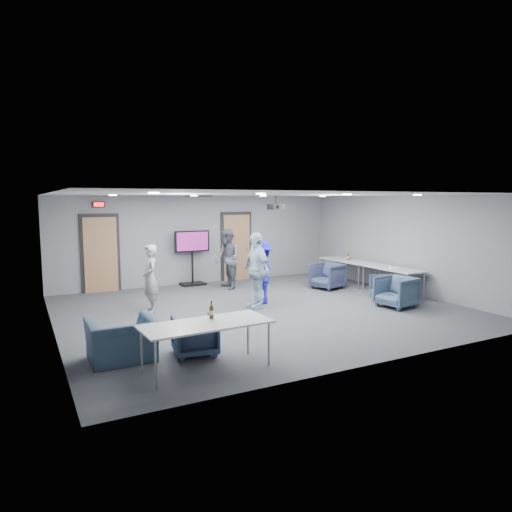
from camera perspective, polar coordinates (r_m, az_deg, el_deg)
name	(u,v)px	position (r m, az deg, el deg)	size (l,w,h in m)	color
floor	(262,309)	(10.85, 0.75, -6.70)	(9.00, 9.00, 0.00)	#34373B
ceiling	(262,194)	(10.54, 0.77, 7.71)	(9.00, 9.00, 0.00)	silver
wall_back	(201,240)	(14.24, -6.92, 2.04)	(9.00, 0.02, 2.70)	gray
wall_front	(384,279)	(7.38, 15.72, -2.78)	(9.00, 0.02, 2.70)	gray
wall_left	(51,266)	(9.37, -24.24, -1.10)	(0.02, 8.00, 2.70)	gray
wall_right	(404,244)	(13.34, 18.02, 1.41)	(0.02, 8.00, 2.70)	gray
door_left	(101,254)	(13.46, -18.85, 0.22)	(1.06, 0.17, 2.24)	black
door_right	(236,247)	(14.69, -2.46, 1.13)	(1.06, 0.17, 2.24)	black
exit_sign	(99,204)	(13.36, -19.08, 6.11)	(0.32, 0.08, 0.16)	black
hvac_diffuser	(199,196)	(12.89, -7.20, 7.46)	(0.60, 0.60, 0.03)	black
downlights	(262,195)	(10.54, 0.77, 7.63)	(6.18, 3.78, 0.02)	white
person_a	(150,279)	(10.72, -13.09, -2.78)	(0.57, 0.37, 1.56)	#949795
person_b	(228,259)	(13.25, -3.58, -0.35)	(0.85, 0.66, 1.75)	slate
person_c	(256,270)	(10.86, 0.03, -1.80)	(1.07, 0.44, 1.82)	silver
person_d	(262,272)	(11.35, 0.72, -2.04)	(1.02, 0.58, 1.57)	#1D22BE
chair_right_a	(327,276)	(13.44, 8.89, -2.49)	(0.79, 0.82, 0.74)	#323957
chair_right_b	(387,288)	(12.26, 16.06, -3.84)	(0.69, 0.71, 0.64)	#384661
chair_right_c	(396,292)	(11.52, 17.13, -4.31)	(0.80, 0.82, 0.75)	#394D63
chair_front_a	(195,335)	(7.79, -7.66, -9.81)	(0.70, 0.72, 0.65)	#35435C
chair_front_b	(122,340)	(7.73, -16.38, -10.03)	(1.06, 0.92, 0.69)	#3C5468
table_right_a	(348,261)	(14.40, 11.42, -0.64)	(0.81, 1.94, 0.73)	#B7B9BC
table_right_b	(393,270)	(13.00, 16.70, -1.63)	(0.76, 1.82, 0.73)	#B7B9BC
table_front_left	(206,326)	(6.99, -6.22, -8.65)	(2.01, 0.91, 0.73)	#B7B9BC
bottle_front	(211,312)	(7.19, -5.59, -6.99)	(0.07, 0.07, 0.29)	#58300F
bottle_right	(348,257)	(14.28, 11.43, -0.14)	(0.07, 0.07, 0.27)	#58300F
snack_box	(349,258)	(14.66, 11.53, -0.28)	(0.16, 0.10, 0.03)	#B6432D
wrapper	(394,268)	(12.85, 16.86, -1.42)	(0.22, 0.15, 0.05)	white
tv_stand	(192,254)	(13.92, -7.97, 0.21)	(1.08, 0.51, 1.66)	black
projector	(276,207)	(11.93, 2.51, 6.20)	(0.38, 0.36, 0.36)	black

